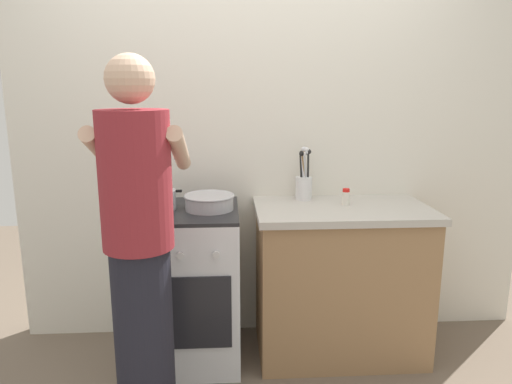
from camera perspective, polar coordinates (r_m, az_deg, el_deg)
ground at (r=2.90m, az=-0.89°, el=-20.24°), size 6.00×6.00×0.00m
back_wall at (r=2.97m, az=2.44°, el=6.33°), size 3.20×0.10×2.50m
countertop at (r=2.89m, az=10.06°, el=-10.39°), size 1.00×0.60×0.90m
stove_range at (r=2.83m, az=-8.31°, el=-10.95°), size 0.60×0.62×0.90m
pot at (r=2.70m, az=-11.58°, el=-0.91°), size 0.26×0.19×0.11m
mixing_bowl at (r=2.65m, az=-5.64°, el=-1.12°), size 0.28×0.28×0.09m
utensil_crock at (r=2.87m, az=5.79°, el=1.11°), size 0.10×0.10×0.32m
spice_bottle at (r=2.78m, az=10.76°, el=-0.61°), size 0.04×0.04×0.10m
person at (r=2.11m, az=-13.79°, el=-7.44°), size 0.41×0.50×1.70m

